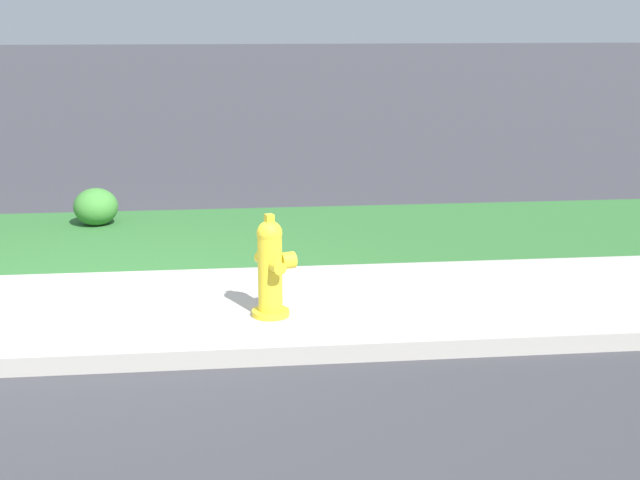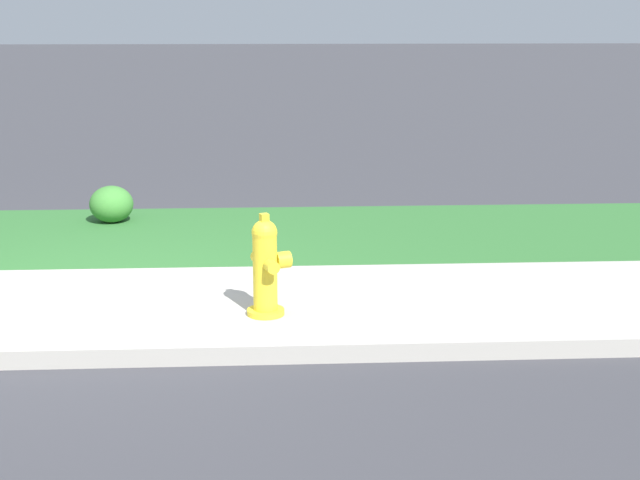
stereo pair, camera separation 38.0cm
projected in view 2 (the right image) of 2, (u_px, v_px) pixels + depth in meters
name	position (u px, v px, depth m)	size (l,w,h in m)	color
ground_plane	(75.00, 308.00, 6.51)	(120.00, 120.00, 0.00)	#38383D
sidewalk_pavement	(75.00, 308.00, 6.51)	(18.00, 2.01, 0.01)	#ADA89E
grass_verge	(124.00, 235.00, 8.65)	(18.00, 2.41, 0.01)	#2D662D
street_curb	(37.00, 356.00, 5.44)	(18.00, 0.16, 0.12)	#ADA89E
fire_hydrant_across_street	(266.00, 267.00, 6.26)	(0.33, 0.36, 0.75)	yellow
shrub_bush_near_lamp	(111.00, 204.00, 9.16)	(0.45, 0.45, 0.38)	#3D7F33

